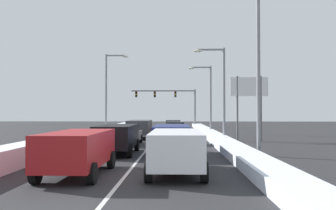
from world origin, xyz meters
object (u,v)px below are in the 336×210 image
sedan_green_center_lane_fifth (142,127)px  roadside_sign_right (249,93)px  street_lamp_right_far (207,93)px  suv_black_center_lane_second (117,136)px  sedan_tan_right_lane_fourth (175,130)px  sedan_silver_right_lane_third (172,134)px  street_lamp_right_near (252,59)px  sedan_gray_center_lane_third (127,134)px  suv_red_center_lane_nearest (78,149)px  suv_navy_right_lane_second (172,137)px  traffic_light_gantry (172,98)px  street_lamp_right_mid (220,85)px  suv_charcoal_center_lane_fourth (140,127)px  suv_white_right_lane_nearest (176,148)px  street_lamp_left_mid (109,87)px  sedan_maroon_right_lane_fifth (173,127)px

sedan_green_center_lane_fifth → roadside_sign_right: bearing=-42.0°
street_lamp_right_far → suv_black_center_lane_second: bearing=-109.6°
sedan_tan_right_lane_fourth → suv_black_center_lane_second: 13.64m
sedan_silver_right_lane_third → sedan_green_center_lane_fifth: 12.83m
roadside_sign_right → street_lamp_right_near: bearing=-100.6°
sedan_gray_center_lane_third → street_lamp_right_far: size_ratio=0.59×
suv_red_center_lane_nearest → sedan_silver_right_lane_third: bearing=75.5°
suv_navy_right_lane_second → sedan_gray_center_lane_third: (-3.45, 6.51, -0.25)m
suv_red_center_lane_nearest → traffic_light_gantry: size_ratio=0.46×
street_lamp_right_mid → suv_charcoal_center_lane_fourth: bearing=158.6°
suv_navy_right_lane_second → sedan_gray_center_lane_third: suv_navy_right_lane_second is taller
suv_white_right_lane_nearest → sedan_gray_center_lane_third: 12.96m
street_lamp_right_near → street_lamp_right_far: bearing=92.1°
suv_red_center_lane_nearest → suv_charcoal_center_lane_fourth: 18.93m
sedan_silver_right_lane_third → suv_black_center_lane_second: suv_black_center_lane_second is taller
suv_white_right_lane_nearest → suv_red_center_lane_nearest: (-3.77, -0.34, 0.00)m
sedan_gray_center_lane_third → suv_charcoal_center_lane_fourth: size_ratio=0.92×
street_lamp_right_far → roadside_sign_right: size_ratio=1.40×
sedan_silver_right_lane_third → traffic_light_gantry: 31.03m
sedan_silver_right_lane_third → sedan_green_center_lane_fifth: (-3.51, 12.34, 0.00)m
street_lamp_left_mid → suv_red_center_lane_nearest: bearing=-81.4°
suv_black_center_lane_second → traffic_light_gantry: 37.39m
traffic_light_gantry → street_lamp_right_far: size_ratio=1.38×
suv_navy_right_lane_second → roadside_sign_right: bearing=57.9°
suv_black_center_lane_second → sedan_green_center_lane_fifth: (-0.42, 18.68, -0.25)m
street_lamp_left_mid → street_lamp_right_far: bearing=-0.4°
suv_black_center_lane_second → street_lamp_left_mid: 20.43m
sedan_silver_right_lane_third → sedan_tan_right_lane_fourth: size_ratio=1.00×
suv_red_center_lane_nearest → street_lamp_right_far: size_ratio=0.64×
suv_charcoal_center_lane_fourth → traffic_light_gantry: traffic_light_gantry is taller
street_lamp_right_far → suv_navy_right_lane_second: bearing=-100.6°
sedan_gray_center_lane_third → roadside_sign_right: (9.89, 3.74, 3.25)m
street_lamp_left_mid → roadside_sign_right: (13.92, -9.85, -1.35)m
sedan_tan_right_lane_fourth → sedan_maroon_right_lane_fifth: (-0.27, 6.90, 0.00)m
suv_black_center_lane_second → traffic_light_gantry: bearing=85.8°
street_lamp_right_near → sedan_gray_center_lane_third: bearing=139.7°
suv_white_right_lane_nearest → street_lamp_right_mid: 16.65m
sedan_maroon_right_lane_fifth → street_lamp_right_far: bearing=-10.2°
sedan_tan_right_lane_fourth → sedan_maroon_right_lane_fifth: bearing=92.3°
sedan_tan_right_lane_fourth → traffic_light_gantry: (-0.62, 23.89, 3.96)m
sedan_green_center_lane_fifth → street_lamp_right_mid: (7.48, -9.37, 3.97)m
sedan_gray_center_lane_third → street_lamp_right_far: 15.79m
sedan_tan_right_lane_fourth → street_lamp_right_far: bearing=59.9°
sedan_tan_right_lane_fourth → suv_charcoal_center_lane_fourth: bearing=-160.7°
suv_navy_right_lane_second → sedan_maroon_right_lane_fifth: 20.73m
suv_navy_right_lane_second → traffic_light_gantry: (-0.48, 37.72, 3.71)m
street_lamp_left_mid → suv_charcoal_center_lane_fourth: bearing=-59.8°
suv_charcoal_center_lane_fourth → street_lamp_left_mid: size_ratio=0.54×
suv_white_right_lane_nearest → traffic_light_gantry: (-0.76, 43.62, 3.71)m
sedan_silver_right_lane_third → suv_black_center_lane_second: (-3.09, -6.34, 0.25)m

